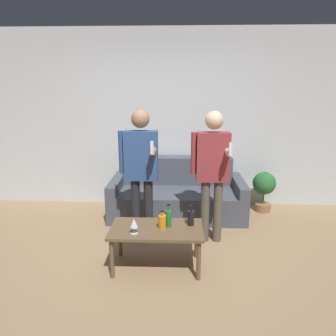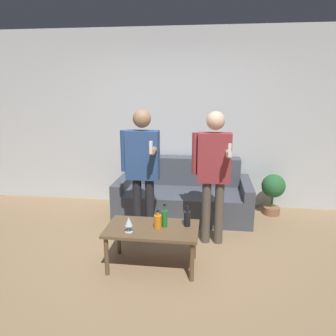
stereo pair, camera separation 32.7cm
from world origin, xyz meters
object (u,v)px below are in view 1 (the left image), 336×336
Objects in this scene: couch at (177,195)px; coffee_table at (157,233)px; person_standing_left at (141,165)px; person_standing_right at (212,166)px; bottle_orange at (162,221)px.

couch is 2.03× the size of coffee_table.
person_standing_left reaches higher than person_standing_right.
coffee_table is 4.95× the size of bottle_orange.
couch is 10.04× the size of bottle_orange.
bottle_orange is at bearing -7.56° from coffee_table.
coffee_table is at bearing -70.31° from person_standing_left.
bottle_orange is 0.12× the size of person_standing_left.
coffee_table is at bearing -134.03° from person_standing_right.
person_standing_right is at bearing -65.00° from couch.
person_standing_right reaches higher than couch.
coffee_table is 1.04m from person_standing_right.
bottle_orange is (-0.14, -1.53, 0.23)m from couch.
person_standing_left is (-0.23, 0.64, 0.56)m from coffee_table.
coffee_table is at bearing -97.35° from couch.
person_standing_right is at bearing 49.30° from bottle_orange.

